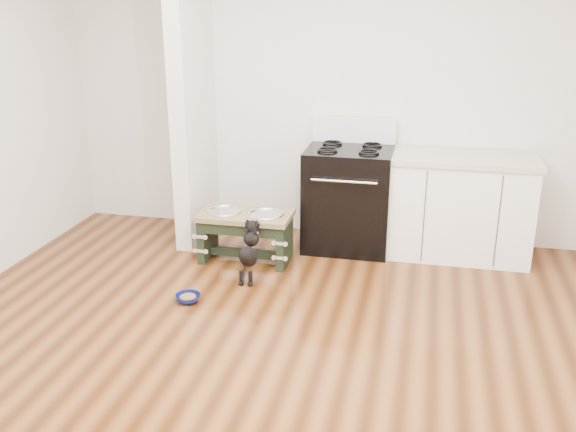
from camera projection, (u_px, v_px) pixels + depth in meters
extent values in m
plane|color=#3F1E0B|center=(261.00, 368.00, 4.01)|extent=(5.00, 5.00, 0.00)
plane|color=silver|center=(329.00, 93.00, 5.87)|extent=(5.00, 0.00, 5.00)
cube|color=silver|center=(193.00, 95.00, 5.74)|extent=(0.15, 0.80, 2.70)
cube|color=black|center=(348.00, 198.00, 5.79)|extent=(0.76, 0.65, 0.92)
cube|color=black|center=(343.00, 216.00, 5.53)|extent=(0.58, 0.02, 0.50)
cylinder|color=silver|center=(344.00, 181.00, 5.39)|extent=(0.56, 0.02, 0.02)
cube|color=white|center=(354.00, 130.00, 5.86)|extent=(0.76, 0.08, 0.22)
torus|color=black|center=(327.00, 150.00, 5.55)|extent=(0.18, 0.18, 0.02)
torus|color=black|center=(369.00, 152.00, 5.47)|extent=(0.18, 0.18, 0.02)
torus|color=black|center=(332.00, 143.00, 5.80)|extent=(0.18, 0.18, 0.02)
torus|color=black|center=(372.00, 145.00, 5.73)|extent=(0.18, 0.18, 0.02)
cube|color=white|center=(460.00, 208.00, 5.62)|extent=(1.20, 0.60, 0.86)
cube|color=#B9AE9E|center=(464.00, 158.00, 5.47)|extent=(1.24, 0.64, 0.05)
cube|color=black|center=(457.00, 260.00, 5.51)|extent=(1.20, 0.06, 0.10)
cube|color=black|center=(208.00, 236.00, 5.64)|extent=(0.07, 0.38, 0.39)
cube|color=black|center=(285.00, 242.00, 5.49)|extent=(0.07, 0.38, 0.39)
cube|color=black|center=(240.00, 230.00, 5.36)|extent=(0.63, 0.03, 0.10)
cube|color=black|center=(246.00, 253.00, 5.61)|extent=(0.63, 0.07, 0.07)
cube|color=brown|center=(245.00, 216.00, 5.49)|extent=(0.79, 0.42, 0.04)
cylinder|color=silver|center=(225.00, 214.00, 5.53)|extent=(0.27, 0.27, 0.05)
cylinder|color=silver|center=(266.00, 217.00, 5.45)|extent=(0.27, 0.27, 0.05)
torus|color=silver|center=(224.00, 211.00, 5.52)|extent=(0.31, 0.31, 0.02)
torus|color=silver|center=(266.00, 214.00, 5.45)|extent=(0.31, 0.31, 0.02)
cylinder|color=black|center=(241.00, 278.00, 5.14)|extent=(0.03, 0.03, 0.12)
cylinder|color=black|center=(251.00, 279.00, 5.12)|extent=(0.03, 0.03, 0.12)
sphere|color=black|center=(241.00, 284.00, 5.14)|extent=(0.04, 0.04, 0.04)
sphere|color=black|center=(250.00, 285.00, 5.13)|extent=(0.04, 0.04, 0.04)
ellipsoid|color=black|center=(248.00, 256.00, 5.15)|extent=(0.14, 0.32, 0.29)
sphere|color=black|center=(251.00, 239.00, 5.21)|extent=(0.13, 0.13, 0.13)
sphere|color=black|center=(252.00, 227.00, 5.21)|extent=(0.11, 0.11, 0.11)
sphere|color=black|center=(251.00, 224.00, 5.29)|extent=(0.04, 0.04, 0.04)
sphere|color=black|center=(259.00, 224.00, 5.27)|extent=(0.04, 0.04, 0.04)
cylinder|color=black|center=(244.00, 273.00, 5.06)|extent=(0.02, 0.09, 0.10)
torus|color=#EC456E|center=(252.00, 233.00, 5.21)|extent=(0.11, 0.07, 0.10)
imported|color=#0B134F|center=(188.00, 298.00, 4.86)|extent=(0.22, 0.22, 0.06)
cylinder|color=#553D18|center=(188.00, 298.00, 4.86)|extent=(0.12, 0.12, 0.02)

